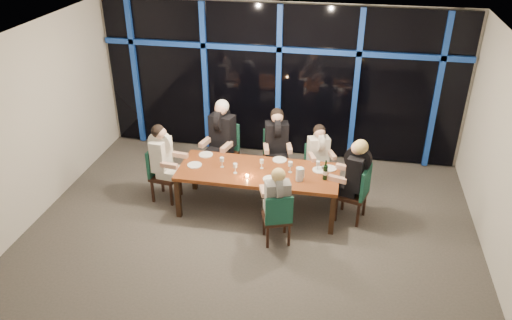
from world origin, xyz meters
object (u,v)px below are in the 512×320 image
object	(u,v)px
chair_end_left	(161,171)
diner_near_mid	(277,194)
chair_far_left	(224,148)
chair_end_right	(357,191)
dining_table	(258,174)
wine_bottle	(325,172)
diner_end_left	(163,152)
chair_far_mid	(276,153)
water_pitcher	(300,174)
chair_far_right	(317,165)
diner_far_right	(319,149)
diner_far_mid	(277,136)
diner_far_left	(221,129)
diner_end_right	(355,168)
chair_near_mid	(278,216)

from	to	relation	value
chair_end_left	diner_near_mid	world-z (taller)	diner_near_mid
chair_far_left	chair_end_right	world-z (taller)	chair_far_left
dining_table	wine_bottle	distance (m)	1.09
diner_end_left	wine_bottle	bearing A→B (deg)	-85.16
chair_far_mid	water_pitcher	world-z (taller)	chair_far_mid
chair_far_right	chair_end_left	bearing A→B (deg)	175.74
chair_far_right	diner_far_right	bearing A→B (deg)	-90.00
diner_near_mid	chair_end_left	bearing A→B (deg)	-40.58
diner_end_left	chair_end_right	bearing A→B (deg)	-83.24
chair_end_left	chair_end_right	xyz separation A→B (m)	(3.30, -0.04, 0.02)
diner_far_mid	diner_near_mid	distance (m)	1.76
diner_far_left	diner_end_left	world-z (taller)	diner_far_left
dining_table	water_pitcher	size ratio (longest dim) A/B	11.96
chair_end_right	diner_end_right	xyz separation A→B (m)	(-0.08, 0.02, 0.39)
diner_end_right	diner_end_left	bearing A→B (deg)	-74.23
diner_end_right	diner_near_mid	size ratio (longest dim) A/B	1.11
chair_far_mid	diner_far_left	size ratio (longest dim) A/B	0.95
diner_end_right	diner_far_right	bearing A→B (deg)	-125.57
diner_far_right	water_pitcher	size ratio (longest dim) A/B	3.85
wine_bottle	water_pitcher	xyz separation A→B (m)	(-0.39, -0.11, -0.02)
chair_near_mid	water_pitcher	bearing A→B (deg)	-128.91
chair_near_mid	diner_far_right	distance (m)	1.74
diner_near_mid	diner_end_left	bearing A→B (deg)	-41.08
chair_far_right	diner_far_mid	distance (m)	0.87
chair_far_right	diner_far_right	size ratio (longest dim) A/B	1.03
chair_far_right	diner_far_left	xyz separation A→B (m)	(-1.73, 0.04, 0.52)
chair_far_right	diner_far_right	distance (m)	0.35
water_pitcher	diner_far_left	bearing A→B (deg)	155.97
diner_far_right	diner_end_left	xyz separation A→B (m)	(-2.53, -0.76, 0.08)
chair_far_left	diner_far_mid	size ratio (longest dim) A/B	1.10
chair_end_left	water_pitcher	world-z (taller)	water_pitcher
diner_far_right	water_pitcher	bearing A→B (deg)	-124.66
wine_bottle	diner_far_right	bearing A→B (deg)	100.65
dining_table	water_pitcher	distance (m)	0.73
chair_far_left	water_pitcher	size ratio (longest dim) A/B	4.82
diner_end_left	wine_bottle	size ratio (longest dim) A/B	2.80
chair_near_mid	diner_far_left	size ratio (longest dim) A/B	0.86
water_pitcher	chair_near_mid	bearing A→B (deg)	-98.19
chair_far_left	diner_near_mid	distance (m)	2.18
chair_near_mid	diner_far_mid	world-z (taller)	diner_far_mid
chair_far_mid	water_pitcher	bearing A→B (deg)	-79.44
dining_table	chair_near_mid	xyz separation A→B (m)	(0.45, -0.85, -0.19)
chair_near_mid	chair_end_left	bearing A→B (deg)	-41.97
diner_far_mid	chair_near_mid	bearing A→B (deg)	-94.47
chair_far_mid	dining_table	bearing A→B (deg)	-111.07
diner_far_mid	chair_far_right	bearing A→B (deg)	-21.16
chair_far_mid	chair_near_mid	world-z (taller)	chair_far_mid
chair_end_left	diner_end_right	bearing A→B (deg)	-83.02
chair_far_mid	chair_end_right	distance (m)	1.79
chair_far_right	diner_near_mid	size ratio (longest dim) A/B	1.01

